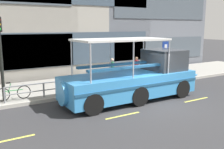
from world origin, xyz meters
TOP-DOWN VIEW (x-y plane):
  - ground_plane at (0.00, 0.00)m, footprint 120.00×120.00m
  - sidewalk at (0.00, 5.60)m, footprint 32.00×4.80m
  - curb_edge at (0.00, 3.11)m, footprint 32.00×0.18m
  - lane_centreline at (-0.00, -0.68)m, footprint 25.80×0.12m
  - curb_guardrail at (-0.81, 3.45)m, footprint 11.88×0.09m
  - traffic_light_pole at (-6.65, 3.88)m, footprint 0.24×0.46m
  - parking_sign at (4.15, 3.76)m, footprint 0.60×0.12m
  - leaned_bicycle at (-6.22, 3.77)m, footprint 1.74×0.46m
  - duck_tour_boat at (-0.17, 1.19)m, footprint 9.27×2.52m
  - pedestrian_near_bow at (2.56, 5.02)m, footprint 0.22×0.45m
  - pedestrian_mid_left at (0.12, 4.41)m, footprint 0.42×0.33m

SIDE VIEW (x-z plane):
  - ground_plane at x=0.00m, z-range 0.00..0.00m
  - lane_centreline at x=0.00m, z-range 0.00..0.01m
  - sidewalk at x=0.00m, z-range 0.00..0.18m
  - curb_edge at x=0.00m, z-range 0.00..0.18m
  - leaned_bicycle at x=-6.22m, z-range 0.08..1.04m
  - curb_guardrail at x=-0.81m, z-range 0.33..1.15m
  - duck_tour_boat at x=-0.17m, z-range -0.55..2.76m
  - pedestrian_near_bow at x=2.56m, z-range 0.34..1.92m
  - pedestrian_mid_left at x=0.12m, z-range 0.36..2.06m
  - parking_sign at x=4.15m, z-range 0.66..3.37m
  - traffic_light_pole at x=-6.65m, z-range 0.63..5.02m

